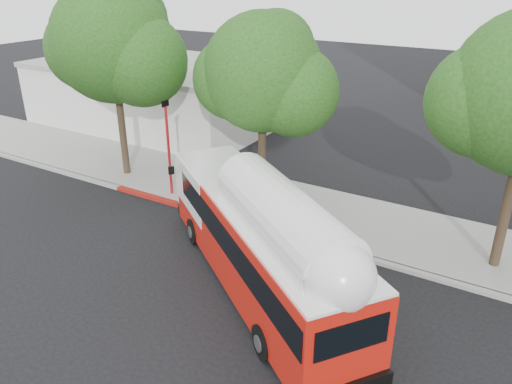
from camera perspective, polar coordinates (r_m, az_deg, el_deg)
ground at (r=18.40m, az=-6.15°, el=-9.18°), size 120.00×120.00×0.00m
sidewalk at (r=23.17m, az=3.43°, el=-1.40°), size 60.00×5.00×0.15m
curb_strip at (r=21.14m, az=0.14°, el=-4.03°), size 60.00×0.30×0.15m
red_curb_segment at (r=22.64m, az=-6.41°, el=-2.15°), size 10.00×0.32×0.16m
street_tree_left at (r=25.47m, az=-15.17°, el=15.60°), size 6.67×5.80×9.74m
street_tree_mid at (r=21.19m, az=1.80°, el=12.86°), size 5.75×5.00×8.62m
low_commercial_bldg at (r=36.00m, az=-11.09°, el=11.11°), size 16.20×10.20×4.25m
transit_bus at (r=16.63m, az=0.22°, el=-6.05°), size 11.17×9.05×3.65m
signal_pole at (r=23.59m, az=-9.96°, el=4.87°), size 0.13×0.44×4.69m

